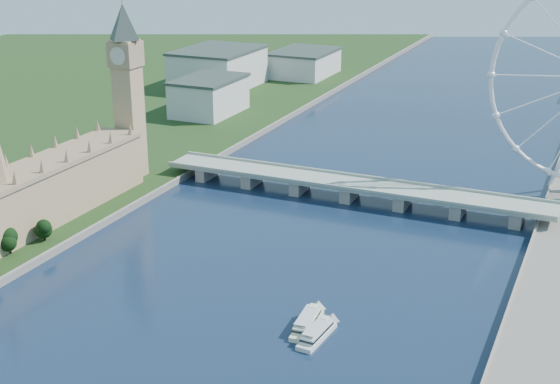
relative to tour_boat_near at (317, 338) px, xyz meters
The scene contains 6 objects.
parliament_range 167.98m from the tour_boat_near, behind, with size 24.00×200.00×70.00m.
big_ben 219.05m from the tour_boat_near, 142.66° to the left, with size 20.02×20.02×110.00m.
westminster_bridge 153.49m from the tour_boat_near, 104.32° to the left, with size 220.00×22.00×9.50m.
city_skyline 409.01m from the tour_boat_near, 89.82° to the left, with size 505.00×280.00×32.00m.
tour_boat_near is the anchor object (origin of this frame).
tour_boat_far 8.53m from the tour_boat_near, 137.62° to the left, with size 7.02×27.58×6.07m, color beige, non-canonical shape.
Camera 1 is at (128.40, -87.58, 149.64)m, focal length 50.00 mm.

